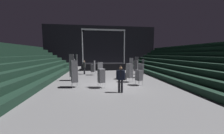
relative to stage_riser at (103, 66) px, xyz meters
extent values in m
cube|color=slate|center=(0.00, -9.61, -0.66)|extent=(22.00, 30.00, 0.10)
cube|color=black|center=(0.00, 5.39, 3.39)|extent=(22.00, 0.30, 8.00)
cube|color=black|center=(-5.38, -8.61, -0.38)|extent=(0.75, 24.00, 0.45)
cube|color=black|center=(-6.12, -8.61, 0.07)|extent=(0.75, 24.00, 0.45)
cube|color=black|center=(-6.88, -8.61, 0.52)|extent=(0.75, 24.00, 0.45)
cube|color=black|center=(-7.62, -8.61, 0.97)|extent=(0.75, 24.00, 0.45)
cube|color=black|center=(-8.38, -8.61, 1.42)|extent=(0.75, 24.00, 0.45)
cube|color=black|center=(5.38, -8.61, -0.38)|extent=(0.75, 24.00, 0.45)
cube|color=black|center=(6.12, -8.61, 0.07)|extent=(0.75, 24.00, 0.45)
cube|color=black|center=(6.88, -8.61, 0.52)|extent=(0.75, 24.00, 0.45)
cube|color=black|center=(7.62, -8.61, 0.97)|extent=(0.75, 24.00, 0.45)
cube|color=black|center=(8.38, -8.61, 1.42)|extent=(0.75, 24.00, 0.45)
cube|color=black|center=(9.12, -8.61, 1.87)|extent=(0.75, 24.00, 0.45)
cube|color=black|center=(9.88, -8.61, 2.32)|extent=(0.75, 24.00, 0.45)
cube|color=black|center=(10.62, -8.61, 2.77)|extent=(0.75, 24.00, 0.45)
cube|color=black|center=(0.00, 0.03, -0.12)|extent=(6.68, 2.90, 0.98)
cylinder|color=#9EA0A8|center=(-3.09, -1.17, 2.86)|extent=(0.16, 0.16, 4.98)
cylinder|color=#9EA0A8|center=(3.09, -1.17, 2.86)|extent=(0.16, 0.16, 4.98)
cube|color=#9EA0A8|center=(0.00, -1.17, 5.36)|extent=(6.38, 0.20, 0.20)
cylinder|color=black|center=(-2.84, -1.17, 5.14)|extent=(0.18, 0.18, 0.22)
cylinder|color=black|center=(-0.95, -1.17, 5.14)|extent=(0.18, 0.18, 0.22)
cylinder|color=black|center=(0.95, -1.17, 5.14)|extent=(0.18, 0.18, 0.22)
cylinder|color=black|center=(2.84, -1.17, 5.14)|extent=(0.18, 0.18, 0.22)
cylinder|color=black|center=(0.45, -11.69, -0.18)|extent=(0.15, 0.15, 0.86)
cylinder|color=black|center=(0.28, -11.66, -0.18)|extent=(0.15, 0.15, 0.86)
cube|color=silver|center=(0.35, -11.74, 0.56)|extent=(0.19, 0.13, 0.61)
cube|color=black|center=(0.36, -11.68, 0.56)|extent=(0.43, 0.30, 0.61)
cube|color=black|center=(0.34, -11.79, 0.63)|extent=(0.06, 0.02, 0.39)
cylinder|color=black|center=(0.60, -11.72, 0.57)|extent=(0.11, 0.11, 0.56)
cylinder|color=black|center=(0.13, -11.64, 0.57)|extent=(0.11, 0.11, 0.56)
sphere|color=#936B4C|center=(0.36, -11.68, 1.00)|extent=(0.20, 0.20, 0.20)
sphere|color=black|center=(0.36, -11.68, 1.06)|extent=(0.16, 0.16, 0.16)
cylinder|color=#B2B5BA|center=(-0.56, -10.52, -0.41)|extent=(0.02, 0.02, 0.40)
cylinder|color=#B2B5BA|center=(-0.92, -10.66, -0.41)|extent=(0.02, 0.02, 0.40)
cylinder|color=#B2B5BA|center=(-0.70, -10.16, -0.41)|extent=(0.02, 0.02, 0.40)
cylinder|color=#B2B5BA|center=(-1.05, -10.30, -0.41)|extent=(0.02, 0.02, 0.40)
cube|color=#4C4C51|center=(-0.81, -10.41, -0.17)|extent=(0.57, 0.57, 0.08)
cube|color=#4C4C51|center=(-0.81, -10.41, -0.08)|extent=(0.57, 0.57, 0.08)
cube|color=#4C4C51|center=(-0.81, -10.41, 0.00)|extent=(0.57, 0.57, 0.08)
cube|color=#4C4C51|center=(-0.81, -10.41, 0.09)|extent=(0.57, 0.57, 0.08)
cube|color=#4C4C51|center=(-0.81, -10.41, 0.17)|extent=(0.57, 0.57, 0.08)
cube|color=#4C4C51|center=(-0.81, -10.41, 0.26)|extent=(0.57, 0.57, 0.08)
cube|color=#4C4C51|center=(-0.81, -10.41, 0.34)|extent=(0.57, 0.57, 0.08)
cube|color=#4C4C51|center=(-0.81, -10.41, 0.43)|extent=(0.57, 0.57, 0.08)
cube|color=#4C4C51|center=(-0.81, -10.41, 0.51)|extent=(0.57, 0.57, 0.08)
cube|color=#4C4C51|center=(-0.81, -10.41, 0.60)|extent=(0.57, 0.57, 0.08)
cube|color=#4C4C51|center=(-0.81, -10.41, 0.68)|extent=(0.57, 0.57, 0.08)
cube|color=#4C4C51|center=(-0.81, -10.41, 0.77)|extent=(0.57, 0.57, 0.08)
cube|color=#4C4C51|center=(-0.88, -10.23, 1.04)|extent=(0.40, 0.19, 0.46)
cylinder|color=#B2B5BA|center=(3.69, -5.33, -0.41)|extent=(0.02, 0.02, 0.40)
cylinder|color=#B2B5BA|center=(3.39, -5.09, -0.41)|extent=(0.02, 0.02, 0.40)
cylinder|color=#B2B5BA|center=(3.92, -5.02, -0.41)|extent=(0.02, 0.02, 0.40)
cylinder|color=#B2B5BA|center=(3.62, -4.79, -0.41)|extent=(0.02, 0.02, 0.40)
cube|color=#4C4C51|center=(3.65, -5.06, -0.17)|extent=(0.62, 0.62, 0.08)
cube|color=#4C4C51|center=(3.65, -5.06, -0.08)|extent=(0.62, 0.62, 0.08)
cube|color=#4C4C51|center=(3.65, -5.06, 0.00)|extent=(0.62, 0.62, 0.08)
cube|color=#4C4C51|center=(3.65, -5.06, 0.09)|extent=(0.62, 0.62, 0.08)
cube|color=#4C4C51|center=(3.65, -5.06, 0.17)|extent=(0.62, 0.62, 0.08)
cube|color=#4C4C51|center=(3.65, -5.06, 0.26)|extent=(0.62, 0.62, 0.08)
cube|color=#4C4C51|center=(3.65, -5.06, 0.34)|extent=(0.62, 0.62, 0.08)
cube|color=#4C4C51|center=(3.65, -5.06, 0.43)|extent=(0.62, 0.62, 0.08)
cube|color=#4C4C51|center=(3.65, -5.06, 0.51)|extent=(0.62, 0.62, 0.08)
cube|color=#4C4C51|center=(3.65, -5.06, 0.60)|extent=(0.62, 0.62, 0.08)
cube|color=#4C4C51|center=(3.65, -5.06, 0.68)|extent=(0.62, 0.62, 0.08)
cube|color=#4C4C51|center=(3.65, -5.06, 0.77)|extent=(0.62, 0.62, 0.08)
cube|color=#4C4C51|center=(3.65, -5.06, 0.85)|extent=(0.62, 0.62, 0.08)
cube|color=#4C4C51|center=(3.65, -5.06, 0.94)|extent=(0.62, 0.62, 0.08)
cube|color=#4C4C51|center=(3.65, -5.06, 1.02)|extent=(0.62, 0.62, 0.08)
cube|color=#4C4C51|center=(3.77, -4.90, 1.30)|extent=(0.35, 0.29, 0.46)
cylinder|color=#B2B5BA|center=(-1.78, -5.07, -0.41)|extent=(0.02, 0.02, 0.40)
cylinder|color=#B2B5BA|center=(-1.65, -4.72, -0.41)|extent=(0.02, 0.02, 0.40)
cylinder|color=#B2B5BA|center=(-1.42, -5.20, -0.41)|extent=(0.02, 0.02, 0.40)
cylinder|color=#B2B5BA|center=(-1.29, -4.85, -0.41)|extent=(0.02, 0.02, 0.40)
cube|color=#4C4C51|center=(-1.54, -4.96, -0.17)|extent=(0.56, 0.56, 0.08)
cube|color=#4C4C51|center=(-1.54, -4.96, -0.08)|extent=(0.56, 0.56, 0.08)
cube|color=#4C4C51|center=(-1.54, -4.96, 0.00)|extent=(0.56, 0.56, 0.08)
cube|color=#4C4C51|center=(-1.54, -4.96, 0.09)|extent=(0.56, 0.56, 0.08)
cube|color=#4C4C51|center=(-1.54, -4.96, 0.17)|extent=(0.56, 0.56, 0.08)
cube|color=#4C4C51|center=(-1.54, -4.96, 0.26)|extent=(0.56, 0.56, 0.08)
cube|color=#4C4C51|center=(-1.54, -4.96, 0.34)|extent=(0.56, 0.56, 0.08)
cube|color=#4C4C51|center=(-1.54, -4.96, 0.43)|extent=(0.56, 0.56, 0.08)
cube|color=#4C4C51|center=(-1.54, -4.96, 0.51)|extent=(0.56, 0.56, 0.08)
cube|color=#4C4C51|center=(-1.54, -4.96, 0.60)|extent=(0.56, 0.56, 0.08)
cube|color=#4C4C51|center=(-1.35, -5.03, 0.87)|extent=(0.19, 0.40, 0.46)
cylinder|color=#B2B5BA|center=(3.32, -7.40, -0.41)|extent=(0.02, 0.02, 0.40)
cylinder|color=#B2B5BA|center=(3.26, -7.02, -0.41)|extent=(0.02, 0.02, 0.40)
cylinder|color=#B2B5BA|center=(3.69, -7.34, -0.41)|extent=(0.02, 0.02, 0.40)
cylinder|color=#B2B5BA|center=(3.64, -6.97, -0.41)|extent=(0.02, 0.02, 0.40)
cube|color=#4C4C51|center=(3.48, -7.18, -0.17)|extent=(0.50, 0.50, 0.08)
cube|color=#4C4C51|center=(3.48, -7.18, -0.08)|extent=(0.50, 0.50, 0.08)
cube|color=#4C4C51|center=(3.48, -7.18, 0.00)|extent=(0.50, 0.50, 0.08)
cube|color=#4C4C51|center=(3.48, -7.18, 0.09)|extent=(0.50, 0.50, 0.08)
cube|color=#4C4C51|center=(3.48, -7.18, 0.17)|extent=(0.50, 0.50, 0.08)
cube|color=#4C4C51|center=(3.48, -7.18, 0.26)|extent=(0.50, 0.50, 0.08)
cube|color=#4C4C51|center=(3.48, -7.18, 0.34)|extent=(0.50, 0.50, 0.08)
cube|color=#4C4C51|center=(3.48, -7.18, 0.43)|extent=(0.50, 0.50, 0.08)
cube|color=#4C4C51|center=(3.48, -7.18, 0.51)|extent=(0.50, 0.50, 0.08)
cube|color=#4C4C51|center=(3.48, -7.18, 0.60)|extent=(0.50, 0.50, 0.08)
cube|color=#4C4C51|center=(3.48, -7.18, 0.68)|extent=(0.50, 0.50, 0.08)
cube|color=#4C4C51|center=(3.48, -7.18, 0.77)|extent=(0.50, 0.50, 0.08)
cube|color=#4C4C51|center=(3.48, -7.18, 0.85)|extent=(0.50, 0.50, 0.08)
cube|color=#4C4C51|center=(3.67, -7.15, 1.13)|extent=(0.11, 0.41, 0.46)
cylinder|color=#B2B5BA|center=(-3.54, -7.43, -0.41)|extent=(0.02, 0.02, 0.40)
cylinder|color=#B2B5BA|center=(-3.16, -7.47, -0.41)|extent=(0.02, 0.02, 0.40)
cylinder|color=#B2B5BA|center=(-3.57, -7.81, -0.41)|extent=(0.02, 0.02, 0.40)
cylinder|color=#B2B5BA|center=(-3.20, -7.85, -0.41)|extent=(0.02, 0.02, 0.40)
cube|color=#4C4C51|center=(-3.37, -7.64, -0.17)|extent=(0.48, 0.48, 0.08)
cube|color=#4C4C51|center=(-3.37, -7.64, -0.08)|extent=(0.48, 0.48, 0.08)
cube|color=#4C4C51|center=(-3.37, -7.64, 0.00)|extent=(0.48, 0.48, 0.08)
cube|color=#4C4C51|center=(-3.37, -7.64, 0.09)|extent=(0.48, 0.48, 0.08)
cube|color=#4C4C51|center=(-3.37, -7.64, 0.17)|extent=(0.48, 0.48, 0.08)
cube|color=#4C4C51|center=(-3.37, -7.64, 0.26)|extent=(0.48, 0.48, 0.08)
cube|color=#4C4C51|center=(-3.37, -7.64, 0.34)|extent=(0.48, 0.48, 0.08)
cube|color=#4C4C51|center=(-3.37, -7.64, 0.43)|extent=(0.48, 0.48, 0.08)
cube|color=#4C4C51|center=(-3.37, -7.64, 0.51)|extent=(0.48, 0.48, 0.08)
cube|color=#4C4C51|center=(-3.37, -7.64, 0.60)|extent=(0.48, 0.48, 0.08)
cube|color=#4C4C51|center=(-3.37, -7.64, 0.68)|extent=(0.48, 0.48, 0.08)
cube|color=#4C4C51|center=(-3.37, -7.64, 0.77)|extent=(0.48, 0.48, 0.08)
cube|color=#4C4C51|center=(-3.37, -7.64, 0.85)|extent=(0.48, 0.48, 0.08)
cube|color=#4C4C51|center=(-3.37, -7.64, 0.94)|extent=(0.48, 0.48, 0.08)
cube|color=#4C4C51|center=(-3.37, -7.64, 1.02)|extent=(0.48, 0.48, 0.08)
cube|color=#4C4C51|center=(-3.37, -7.64, 1.11)|extent=(0.48, 0.48, 0.08)
cube|color=#4C4C51|center=(-3.37, -7.64, 1.19)|extent=(0.48, 0.48, 0.08)
cube|color=#4C4C51|center=(-3.37, -7.64, 1.28)|extent=(0.48, 0.48, 0.08)
cube|color=#4C4C51|center=(-3.37, -7.64, 1.36)|extent=(0.48, 0.48, 0.08)
cube|color=#4C4C51|center=(-3.39, -7.84, 1.64)|extent=(0.41, 0.09, 0.46)
cylinder|color=#B2B5BA|center=(2.11, -10.36, -0.41)|extent=(0.02, 0.02, 0.40)
cylinder|color=#B2B5BA|center=(1.93, -10.02, -0.41)|extent=(0.02, 0.02, 0.40)
cylinder|color=#B2B5BA|center=(2.45, -10.19, -0.41)|extent=(0.02, 0.02, 0.40)
cylinder|color=#B2B5BA|center=(2.27, -9.85, -0.41)|extent=(0.02, 0.02, 0.40)
cube|color=#4C4C51|center=(2.19, -10.11, -0.17)|extent=(0.59, 0.59, 0.08)
cube|color=#4C4C51|center=(2.19, -10.11, -0.08)|extent=(0.59, 0.59, 0.08)
cube|color=#4C4C51|center=(2.19, -10.11, 0.00)|extent=(0.59, 0.59, 0.08)
cube|color=#4C4C51|center=(2.19, -10.11, 0.09)|extent=(0.59, 0.59, 0.08)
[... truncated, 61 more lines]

